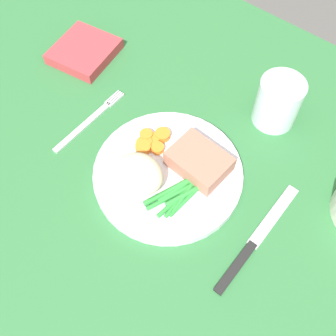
{
  "coord_description": "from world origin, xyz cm",
  "views": [
    {
      "loc": [
        23.96,
        -23.36,
        58.26
      ],
      "look_at": [
        3.79,
        1.6,
        4.6
      ],
      "focal_mm": 43.89,
      "sensor_mm": 36.0,
      "label": 1
    }
  ],
  "objects": [
    {
      "name": "dining_table",
      "position": [
        0.0,
        0.0,
        1.0
      ],
      "size": [
        120.0,
        90.0,
        2.0
      ],
      "color": "#2D6B38",
      "rests_on": "ground"
    },
    {
      "name": "dinner_plate",
      "position": [
        3.79,
        1.6,
        2.8
      ],
      "size": [
        23.26,
        23.26,
        1.6
      ],
      "primitive_type": "cylinder",
      "color": "white",
      "rests_on": "dining_table"
    },
    {
      "name": "meat_portion",
      "position": [
        6.93,
        5.26,
        5.1
      ],
      "size": [
        9.27,
        7.13,
        3.0
      ],
      "primitive_type": "cube",
      "rotation": [
        0.0,
        0.0,
        -0.06
      ],
      "color": "#A86B56",
      "rests_on": "dinner_plate"
    },
    {
      "name": "mashed_potatoes",
      "position": [
        1.7,
        -2.59,
        6.14
      ],
      "size": [
        7.57,
        6.48,
        5.08
      ],
      "primitive_type": "ellipsoid",
      "color": "beige",
      "rests_on": "dinner_plate"
    },
    {
      "name": "carrot_slices",
      "position": [
        -1.74,
        3.91,
        4.13
      ],
      "size": [
        4.78,
        6.34,
        1.24
      ],
      "color": "orange",
      "rests_on": "dinner_plate"
    },
    {
      "name": "green_beans",
      "position": [
        7.63,
        -0.62,
        3.98
      ],
      "size": [
        5.8,
        10.41,
        0.87
      ],
      "color": "#2D8C38",
      "rests_on": "dinner_plate"
    },
    {
      "name": "fork",
      "position": [
        -13.5,
        1.34,
        2.2
      ],
      "size": [
        1.44,
        16.6,
        0.4
      ],
      "rotation": [
        0.0,
        0.0,
        -0.06
      ],
      "color": "silver",
      "rests_on": "dining_table"
    },
    {
      "name": "knife",
      "position": [
        20.35,
        1.31,
        2.2
      ],
      "size": [
        1.7,
        20.5,
        0.64
      ],
      "rotation": [
        0.0,
        0.0,
        0.07
      ],
      "color": "black",
      "rests_on": "dining_table"
    },
    {
      "name": "water_glass",
      "position": [
        10.51,
        21.94,
        5.71
      ],
      "size": [
        7.32,
        7.32,
        8.47
      ],
      "color": "silver",
      "rests_on": "dining_table"
    },
    {
      "name": "napkin",
      "position": [
        -25.32,
        12.4,
        3.04
      ],
      "size": [
        12.19,
        12.68,
        2.09
      ],
      "primitive_type": "cube",
      "rotation": [
        0.0,
        0.0,
        0.16
      ],
      "color": "#B2383D",
      "rests_on": "dining_table"
    }
  ]
}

